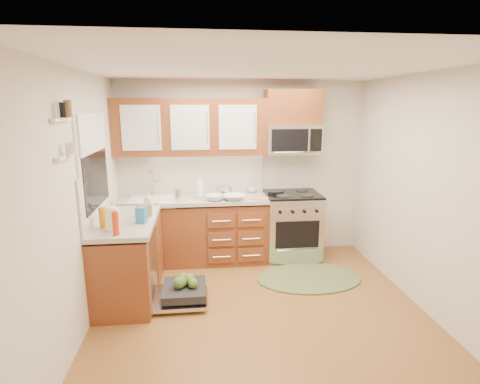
{
  "coord_description": "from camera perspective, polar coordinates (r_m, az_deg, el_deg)",
  "views": [
    {
      "loc": [
        -0.62,
        -3.58,
        2.16
      ],
      "look_at": [
        -0.13,
        0.85,
        1.12
      ],
      "focal_mm": 28.0,
      "sensor_mm": 36.0,
      "label": 1
    }
  ],
  "objects": [
    {
      "name": "rug",
      "position": [
        4.98,
        10.5,
        -12.74
      ],
      "size": [
        1.55,
        1.25,
        0.02
      ],
      "primitive_type": null,
      "rotation": [
        0.0,
        0.0,
        -0.32
      ],
      "color": "#555E35",
      "rests_on": "ground"
    },
    {
      "name": "upper_cabinets",
      "position": [
        5.16,
        -7.57,
        9.81
      ],
      "size": [
        2.05,
        0.35,
        0.75
      ],
      "primitive_type": null,
      "color": "#5F2815",
      "rests_on": "ground"
    },
    {
      "name": "ceiling",
      "position": [
        3.65,
        3.7,
        18.39
      ],
      "size": [
        3.5,
        3.5,
        0.0
      ],
      "primitive_type": "plane",
      "rotation": [
        3.14,
        0.0,
        0.0
      ],
      "color": "white",
      "rests_on": "ground"
    },
    {
      "name": "red_bottle",
      "position": [
        3.84,
        -18.44,
        -4.53
      ],
      "size": [
        0.08,
        0.08,
        0.24
      ],
      "primitive_type": "cylinder",
      "rotation": [
        0.0,
        0.0,
        -0.43
      ],
      "color": "red",
      "rests_on": "countertop_left"
    },
    {
      "name": "wall_right",
      "position": [
        4.39,
        26.57,
        -0.3
      ],
      "size": [
        0.04,
        3.5,
        2.5
      ],
      "primitive_type": "cube",
      "color": "beige",
      "rests_on": "ground"
    },
    {
      "name": "base_cabinet_back",
      "position": [
        5.32,
        -7.13,
        -6.05
      ],
      "size": [
        2.05,
        0.6,
        0.85
      ],
      "primitive_type": "cube",
      "color": "#5F2815",
      "rests_on": "ground"
    },
    {
      "name": "bowl_b",
      "position": [
        4.98,
        -3.91,
        -0.86
      ],
      "size": [
        0.26,
        0.26,
        0.08
      ],
      "primitive_type": "imported",
      "rotation": [
        0.0,
        0.0,
        -0.08
      ],
      "color": "#999999",
      "rests_on": "countertop_back"
    },
    {
      "name": "paper_towel_roll",
      "position": [
        3.98,
        -18.9,
        -3.91
      ],
      "size": [
        0.13,
        0.13,
        0.25
      ],
      "primitive_type": "cylinder",
      "rotation": [
        0.0,
        0.0,
        -0.16
      ],
      "color": "white",
      "rests_on": "countertop_left"
    },
    {
      "name": "cup",
      "position": [
        5.41,
        1.84,
        0.43
      ],
      "size": [
        0.15,
        0.15,
        0.1
      ],
      "primitive_type": "imported",
      "rotation": [
        0.0,
        0.0,
        -0.19
      ],
      "color": "#999999",
      "rests_on": "countertop_back"
    },
    {
      "name": "countertop_back",
      "position": [
        5.18,
        -7.28,
        -1.12
      ],
      "size": [
        2.07,
        0.64,
        0.05
      ],
      "primitive_type": "cube",
      "color": "#BBB6AB",
      "rests_on": "base_cabinet_back"
    },
    {
      "name": "shelf_lower",
      "position": [
        3.43,
        -25.03,
        4.98
      ],
      "size": [
        0.04,
        0.4,
        0.03
      ],
      "primitive_type": "cube",
      "color": "white",
      "rests_on": "ground"
    },
    {
      "name": "soap_bottle_c",
      "position": [
        4.41,
        -18.75,
        -2.65
      ],
      "size": [
        0.19,
        0.19,
        0.19
      ],
      "primitive_type": "imported",
      "rotation": [
        0.0,
        0.0,
        0.33
      ],
      "color": "#999999",
      "rests_on": "countertop_left"
    },
    {
      "name": "shelf_upper",
      "position": [
        3.41,
        -25.52,
        9.96
      ],
      "size": [
        0.04,
        0.4,
        0.03
      ],
      "primitive_type": "cube",
      "color": "white",
      "rests_on": "ground"
    },
    {
      "name": "range",
      "position": [
        5.44,
        7.87,
        -5.08
      ],
      "size": [
        0.76,
        0.64,
        0.95
      ],
      "primitive_type": null,
      "color": "silver",
      "rests_on": "ground"
    },
    {
      "name": "floor",
      "position": [
        4.23,
        3.18,
        -17.69
      ],
      "size": [
        3.5,
        3.5,
        0.0
      ],
      "primitive_type": "plane",
      "color": "brown",
      "rests_on": "ground"
    },
    {
      "name": "window_blind",
      "position": [
        4.23,
        -21.46,
        8.38
      ],
      "size": [
        0.02,
        0.96,
        0.4
      ],
      "primitive_type": "cube",
      "color": "white",
      "rests_on": "ground"
    },
    {
      "name": "wall_left",
      "position": [
        3.86,
        -23.13,
        -1.64
      ],
      "size": [
        0.04,
        3.5,
        2.5
      ],
      "primitive_type": "cube",
      "color": "beige",
      "rests_on": "ground"
    },
    {
      "name": "soap_bottle_a",
      "position": [
        5.1,
        -6.2,
        0.75
      ],
      "size": [
        0.14,
        0.14,
        0.3
      ],
      "primitive_type": "imported",
      "rotation": [
        0.0,
        0.0,
        -0.27
      ],
      "color": "#999999",
      "rests_on": "countertop_back"
    },
    {
      "name": "cutting_board",
      "position": [
        5.04,
        3.01,
        -1.0
      ],
      "size": [
        0.29,
        0.24,
        0.02
      ],
      "primitive_type": "cube",
      "rotation": [
        0.0,
        0.0,
        -0.38
      ],
      "color": "#A9794D",
      "rests_on": "countertop_back"
    },
    {
      "name": "microwave",
      "position": [
        5.31,
        7.97,
        7.99
      ],
      "size": [
        0.76,
        0.38,
        0.4
      ],
      "primitive_type": null,
      "color": "silver",
      "rests_on": "ground"
    },
    {
      "name": "cabinet_over_mw",
      "position": [
        5.31,
        8.05,
        12.69
      ],
      "size": [
        0.76,
        0.35,
        0.47
      ],
      "primitive_type": "cube",
      "color": "#5F2815",
      "rests_on": "ground"
    },
    {
      "name": "window",
      "position": [
        4.27,
        -21.42,
        3.96
      ],
      "size": [
        0.03,
        1.05,
        1.05
      ],
      "primitive_type": null,
      "color": "white",
      "rests_on": "ground"
    },
    {
      "name": "blue_carton",
      "position": [
        4.15,
        -14.8,
        -3.43
      ],
      "size": [
        0.13,
        0.1,
        0.17
      ],
      "primitive_type": "cube",
      "rotation": [
        0.0,
        0.0,
        -0.39
      ],
      "color": "teal",
      "rests_on": "countertop_left"
    },
    {
      "name": "base_cabinet_left",
      "position": [
        4.53,
        -16.6,
        -10.01
      ],
      "size": [
        0.6,
        1.25,
        0.85
      ],
      "primitive_type": "cube",
      "color": "#5F2815",
      "rests_on": "ground"
    },
    {
      "name": "backsplash_left",
      "position": [
        4.36,
        -20.96,
        -0.4
      ],
      "size": [
        0.02,
        1.25,
        0.57
      ],
      "primitive_type": "cube",
      "color": "beige",
      "rests_on": "ground"
    },
    {
      "name": "mustard_bottle",
      "position": [
        4.1,
        -20.21,
        -3.71
      ],
      "size": [
        0.08,
        0.08,
        0.22
      ],
      "primitive_type": "cylinder",
      "rotation": [
        0.0,
        0.0,
        0.22
      ],
      "color": "orange",
      "rests_on": "countertop_left"
    },
    {
      "name": "sink",
      "position": [
        5.22,
        -13.03,
        -2.37
      ],
      "size": [
        0.62,
        0.5,
        0.26
      ],
      "primitive_type": null,
      "color": "white",
      "rests_on": "ground"
    },
    {
      "name": "dishwasher",
      "position": [
        4.4,
        -9.0,
        -15.03
      ],
      "size": [
        0.7,
        0.6,
        0.2
      ],
      "primitive_type": null,
      "color": "silver",
      "rests_on": "ground"
    },
    {
      "name": "wall_front",
      "position": [
        2.14,
        11.5,
        -12.5
      ],
      "size": [
        3.5,
        0.04,
        2.5
      ],
      "primitive_type": "cube",
      "color": "beige",
      "rests_on": "ground"
    },
    {
      "name": "backsplash_back",
      "position": [
        5.4,
        -7.33,
        2.84
      ],
      "size": [
        2.05,
        0.02,
        0.57
      ],
      "primitive_type": "cube",
      "color": "beige",
      "rests_on": "ground"
    },
    {
      "name": "stock_pot",
      "position": [
        5.23,
        -2.43,
        0.15
      ],
      "size": [
        0.23,
        0.23,
        0.13
      ],
      "primitive_type": "cylinder",
      "rotation": [
        0.0,
        0.0,
        0.07
      ],
      "color": "silver",
      "rests_on": "countertop_back"
    },
    {
      "name": "wooden_box",
      "position": [
        4.38,
        -14.36,
        -2.79
      ],
      "size": [
        0.16,
        0.14,
        0.14
      ],
      "primitive_type": "cube",
      "rotation": [
        0.0,
        0.0,
        -0.41
      ],
      "color": "brown",
      "rests_on": "countertop_left"
    },
    {
      "name": "countertop_left",
      "position": [
        4.37,
        -16.88,
        -4.27
      ],
      "size": [
        0.64,
        1.27,
        0.05
      ],
      "primitive_type": "cube",
      "color": "#BBB6AB",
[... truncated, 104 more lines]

